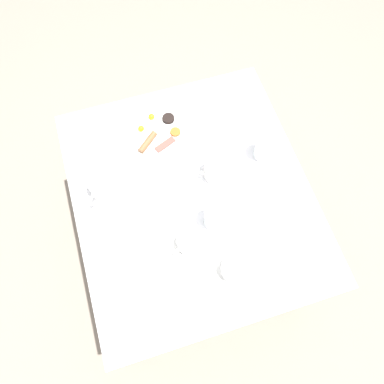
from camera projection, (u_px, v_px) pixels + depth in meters
ground_plane at (192, 245)px, 2.24m from camera, size 8.00×8.00×0.00m
table at (192, 201)px, 1.59m from camera, size 1.08×0.95×0.78m
breakfast_plate at (158, 132)px, 1.63m from camera, size 0.29×0.29×0.04m
teapot_near at (217, 169)px, 1.52m from camera, size 0.10×0.18×0.11m
teapot_far at (102, 186)px, 1.49m from camera, size 0.14×0.13×0.11m
teacup_with_saucer_left at (232, 270)px, 1.37m from camera, size 0.14×0.14×0.07m
teacup_with_saucer_right at (188, 243)px, 1.41m from camera, size 0.14×0.14×0.07m
water_glass_tall at (265, 147)px, 1.54m from camera, size 0.08×0.08×0.13m
water_glass_short at (214, 216)px, 1.42m from camera, size 0.08×0.08×0.12m
napkin_folded at (207, 102)px, 1.70m from camera, size 0.17×0.14×0.01m
fork_by_plate at (145, 222)px, 1.47m from camera, size 0.07×0.17×0.00m
knife_by_plate at (274, 222)px, 1.47m from camera, size 0.20×0.02×0.00m
spoon_for_tea at (122, 273)px, 1.39m from camera, size 0.04×0.17×0.00m
fork_spare at (303, 271)px, 1.40m from camera, size 0.09×0.16×0.00m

